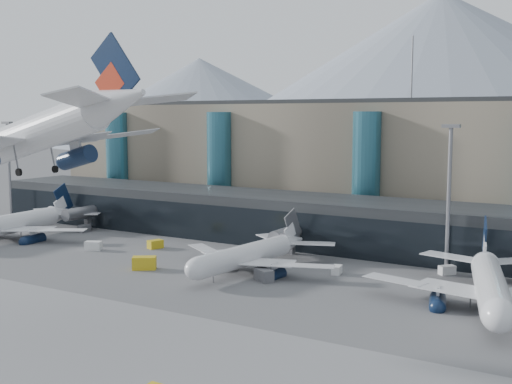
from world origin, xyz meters
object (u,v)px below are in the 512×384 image
(jet_parked_left, at_px, (21,216))
(veh_b, at_px, (155,244))
(hero_jet, at_px, (43,124))
(veh_c, at_px, (264,275))
(veh_d, at_px, (447,270))
(lightmast_left, at_px, (9,166))
(jet_parked_right, at_px, (489,272))
(veh_h, at_px, (144,263))
(veh_a, at_px, (93,246))
(lightmast_mid, at_px, (449,190))
(veh_f, at_px, (84,228))
(veh_g, at_px, (337,270))
(jet_parked_mid, at_px, (256,247))

(jet_parked_left, height_order, veh_b, jet_parked_left)
(hero_jet, distance_m, veh_c, 45.20)
(veh_d, bearing_deg, hero_jet, -168.88)
(veh_d, bearing_deg, lightmast_left, 132.90)
(lightmast_left, xyz_separation_m, jet_parked_right, (120.13, -13.30, -9.80))
(veh_h, bearing_deg, veh_a, 126.17)
(lightmast_mid, bearing_deg, veh_h, -151.14)
(veh_f, xyz_separation_m, veh_g, (67.09, -7.16, -0.12))
(lightmast_mid, relative_size, jet_parked_left, 0.67)
(jet_parked_mid, bearing_deg, veh_f, 84.71)
(veh_c, bearing_deg, veh_d, 69.57)
(jet_parked_left, relative_size, jet_parked_right, 1.00)
(veh_a, bearing_deg, hero_jet, -75.95)
(veh_f, bearing_deg, jet_parked_mid, -110.60)
(veh_b, height_order, veh_g, veh_b)
(lightmast_left, relative_size, lightmast_mid, 1.00)
(veh_c, height_order, veh_g, veh_c)
(jet_parked_left, xyz_separation_m, jet_parked_mid, (60.89, 0.20, -0.55))
(jet_parked_mid, bearing_deg, veh_a, 100.79)
(veh_c, xyz_separation_m, veh_g, (8.42, 10.45, -0.27))
(jet_parked_left, xyz_separation_m, veh_d, (90.99, 13.73, -3.85))
(jet_parked_mid, bearing_deg, veh_g, -66.15)
(veh_a, height_order, veh_h, veh_h)
(jet_parked_left, bearing_deg, veh_c, -99.01)
(jet_parked_left, bearing_deg, veh_h, -106.35)
(jet_parked_left, xyz_separation_m, veh_h, (43.86, -9.76, -3.50))
(veh_d, relative_size, veh_f, 0.90)
(jet_parked_left, height_order, veh_c, jet_parked_left)
(lightmast_left, bearing_deg, jet_parked_right, -6.32)
(veh_h, bearing_deg, hero_jet, -101.71)
(jet_parked_mid, relative_size, veh_c, 9.25)
(jet_parked_mid, xyz_separation_m, veh_f, (-53.38, 11.38, -3.24))
(jet_parked_right, height_order, veh_d, jet_parked_right)
(lightmast_mid, xyz_separation_m, veh_h, (-46.46, -25.60, -13.28))
(jet_parked_mid, distance_m, veh_g, 14.72)
(jet_parked_left, distance_m, veh_b, 34.53)
(veh_a, distance_m, veh_b, 12.41)
(veh_a, bearing_deg, veh_b, 13.61)
(veh_f, bearing_deg, veh_h, -128.97)
(jet_parked_left, height_order, veh_a, jet_parked_left)
(jet_parked_left, distance_m, veh_f, 14.31)
(veh_c, bearing_deg, veh_g, 82.19)
(jet_parked_left, xyz_separation_m, veh_c, (66.17, -6.04, -3.63))
(veh_c, height_order, veh_d, veh_c)
(veh_b, xyz_separation_m, veh_c, (32.27, -11.40, 0.14))
(jet_parked_mid, bearing_deg, lightmast_left, 87.82)
(hero_jet, height_order, veh_f, hero_jet)
(jet_parked_left, xyz_separation_m, veh_b, (33.90, 5.36, -3.77))
(veh_g, xyz_separation_m, veh_h, (-30.73, -14.17, 0.41))
(jet_parked_left, bearing_deg, jet_parked_mid, -93.62)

